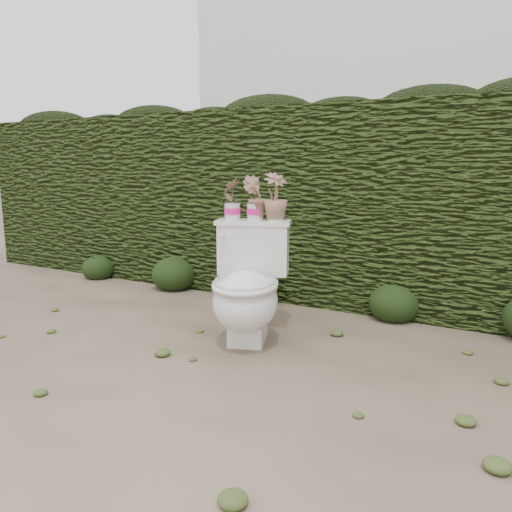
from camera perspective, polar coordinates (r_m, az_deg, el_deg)
The scene contains 11 objects.
ground at distance 3.11m, azimuth -0.03°, elevation -11.15°, with size 60.00×60.00×0.00m, color #88735E.
hedge at distance 4.37m, azimuth 10.31°, elevation 5.76°, with size 8.00×1.00×1.60m, color #364B19.
house_wall at distance 8.60m, azimuth 24.53°, elevation 15.24°, with size 8.00×3.50×4.00m, color silver.
toilet at distance 3.19m, azimuth -0.99°, elevation -3.85°, with size 0.66×0.79×0.78m.
potted_plant_left at distance 3.37m, azimuth -2.73°, elevation 6.47°, with size 0.14×0.10×0.27m, color #387F27.
potted_plant_center at distance 3.34m, azimuth -0.13°, elevation 6.54°, with size 0.15×0.12×0.28m, color #387F27.
potted_plant_right at distance 3.32m, azimuth 2.22°, elevation 6.68°, with size 0.17×0.17×0.30m, color #387F27.
liriope_clump_0 at distance 5.33m, azimuth -17.60°, elevation -1.03°, with size 0.32×0.32×0.26m, color #1F3211.
liriope_clump_1 at distance 4.70m, azimuth -9.36°, elevation -1.73°, with size 0.41×0.41×0.33m, color #1F3211.
liriope_clump_2 at distance 4.15m, azimuth -0.24°, elevation -3.26°, with size 0.41×0.41×0.32m, color #1F3211.
liriope_clump_3 at distance 3.87m, azimuth 15.51°, elevation -4.84°, with size 0.37×0.37×0.30m, color #1F3211.
Camera 1 is at (1.41, -2.52, 1.14)m, focal length 35.00 mm.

